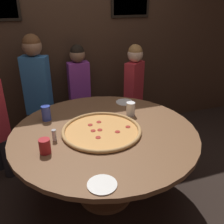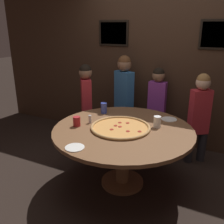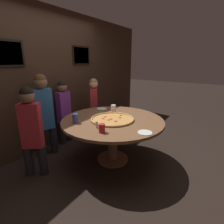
{
  "view_description": "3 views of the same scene",
  "coord_description": "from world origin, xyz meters",
  "px_view_note": "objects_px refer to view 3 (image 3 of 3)",
  "views": [
    {
      "loc": [
        -0.57,
        -1.82,
        1.82
      ],
      "look_at": [
        0.09,
        0.04,
        0.89
      ],
      "focal_mm": 40.0,
      "sensor_mm": 36.0,
      "label": 1
    },
    {
      "loc": [
        1.07,
        -2.44,
        1.86
      ],
      "look_at": [
        -0.12,
        -0.06,
        0.94
      ],
      "focal_mm": 40.0,
      "sensor_mm": 36.0,
      "label": 2
    },
    {
      "loc": [
        -2.21,
        -1.47,
        1.65
      ],
      "look_at": [
        -0.02,
        0.0,
        0.86
      ],
      "focal_mm": 28.0,
      "sensor_mm": 36.0,
      "label": 3
    }
  ],
  "objects_px": {
    "giant_pizza": "(112,119)",
    "drink_cup_near_left": "(102,128)",
    "diner_far_right": "(64,109)",
    "drink_cup_beside_pizza": "(113,109)",
    "white_plate_beside_cup": "(102,109)",
    "diner_side_left": "(31,128)",
    "white_plate_far_back": "(145,133)",
    "diner_far_left": "(44,111)",
    "drink_cup_far_right": "(75,118)",
    "diner_side_right": "(94,103)",
    "condiment_shaker": "(97,124)",
    "dining_table": "(113,126)"
  },
  "relations": [
    {
      "from": "diner_side_right",
      "to": "white_plate_beside_cup",
      "type": "bearing_deg",
      "value": 19.05
    },
    {
      "from": "diner_far_left",
      "to": "white_plate_far_back",
      "type": "bearing_deg",
      "value": 121.84
    },
    {
      "from": "drink_cup_near_left",
      "to": "drink_cup_far_right",
      "type": "relative_size",
      "value": 0.8
    },
    {
      "from": "drink_cup_beside_pizza",
      "to": "condiment_shaker",
      "type": "xyz_separation_m",
      "value": [
        -0.77,
        -0.23,
        -0.02
      ]
    },
    {
      "from": "drink_cup_beside_pizza",
      "to": "diner_far_left",
      "type": "relative_size",
      "value": 0.09
    },
    {
      "from": "drink_cup_far_right",
      "to": "white_plate_far_back",
      "type": "relative_size",
      "value": 0.75
    },
    {
      "from": "drink_cup_near_left",
      "to": "diner_side_right",
      "type": "distance_m",
      "value": 1.68
    },
    {
      "from": "drink_cup_far_right",
      "to": "diner_far_right",
      "type": "bearing_deg",
      "value": 59.09
    },
    {
      "from": "diner_far_right",
      "to": "diner_side_left",
      "type": "xyz_separation_m",
      "value": [
        -1.0,
        -0.47,
        0.03
      ]
    },
    {
      "from": "drink_cup_near_left",
      "to": "drink_cup_beside_pizza",
      "type": "bearing_deg",
      "value": 24.2
    },
    {
      "from": "condiment_shaker",
      "to": "diner_far_left",
      "type": "height_order",
      "value": "diner_far_left"
    },
    {
      "from": "giant_pizza",
      "to": "drink_cup_beside_pizza",
      "type": "bearing_deg",
      "value": 31.3
    },
    {
      "from": "drink_cup_far_right",
      "to": "drink_cup_beside_pizza",
      "type": "relative_size",
      "value": 1.08
    },
    {
      "from": "drink_cup_near_left",
      "to": "condiment_shaker",
      "type": "relative_size",
      "value": 1.19
    },
    {
      "from": "dining_table",
      "to": "white_plate_beside_cup",
      "type": "relative_size",
      "value": 8.45
    },
    {
      "from": "white_plate_far_back",
      "to": "drink_cup_beside_pizza",
      "type": "bearing_deg",
      "value": 57.04
    },
    {
      "from": "giant_pizza",
      "to": "diner_far_left",
      "type": "distance_m",
      "value": 1.2
    },
    {
      "from": "drink_cup_far_right",
      "to": "drink_cup_beside_pizza",
      "type": "height_order",
      "value": "drink_cup_far_right"
    },
    {
      "from": "drink_cup_beside_pizza",
      "to": "condiment_shaker",
      "type": "relative_size",
      "value": 1.38
    },
    {
      "from": "diner_far_left",
      "to": "giant_pizza",
      "type": "bearing_deg",
      "value": 135.59
    },
    {
      "from": "drink_cup_beside_pizza",
      "to": "diner_side_left",
      "type": "height_order",
      "value": "diner_side_left"
    },
    {
      "from": "diner_side_left",
      "to": "diner_far_left",
      "type": "bearing_deg",
      "value": -89.23
    },
    {
      "from": "condiment_shaker",
      "to": "diner_side_left",
      "type": "distance_m",
      "value": 0.91
    },
    {
      "from": "white_plate_beside_cup",
      "to": "diner_side_left",
      "type": "relative_size",
      "value": 0.15
    },
    {
      "from": "white_plate_beside_cup",
      "to": "drink_cup_far_right",
      "type": "bearing_deg",
      "value": -170.09
    },
    {
      "from": "diner_side_right",
      "to": "white_plate_far_back",
      "type": "bearing_deg",
      "value": 23.84
    },
    {
      "from": "drink_cup_beside_pizza",
      "to": "white_plate_beside_cup",
      "type": "bearing_deg",
      "value": 78.34
    },
    {
      "from": "drink_cup_beside_pizza",
      "to": "diner_side_left",
      "type": "xyz_separation_m",
      "value": [
        -1.29,
        0.52,
        -0.06
      ]
    },
    {
      "from": "giant_pizza",
      "to": "diner_far_left",
      "type": "bearing_deg",
      "value": 112.05
    },
    {
      "from": "giant_pizza",
      "to": "drink_cup_near_left",
      "type": "xyz_separation_m",
      "value": [
        -0.49,
        -0.16,
        0.04
      ]
    },
    {
      "from": "white_plate_beside_cup",
      "to": "diner_side_left",
      "type": "distance_m",
      "value": 1.37
    },
    {
      "from": "drink_cup_far_right",
      "to": "diner_side_right",
      "type": "height_order",
      "value": "diner_side_right"
    },
    {
      "from": "dining_table",
      "to": "white_plate_far_back",
      "type": "height_order",
      "value": "white_plate_far_back"
    },
    {
      "from": "condiment_shaker",
      "to": "diner_far_right",
      "type": "relative_size",
      "value": 0.08
    },
    {
      "from": "giant_pizza",
      "to": "diner_far_left",
      "type": "height_order",
      "value": "diner_far_left"
    },
    {
      "from": "dining_table",
      "to": "diner_far_left",
      "type": "distance_m",
      "value": 1.22
    },
    {
      "from": "drink_cup_far_right",
      "to": "drink_cup_beside_pizza",
      "type": "xyz_separation_m",
      "value": [
        0.79,
        -0.16,
        -0.01
      ]
    },
    {
      "from": "dining_table",
      "to": "diner_side_right",
      "type": "xyz_separation_m",
      "value": [
        0.71,
        0.97,
        0.11
      ]
    },
    {
      "from": "diner_far_left",
      "to": "diner_far_right",
      "type": "height_order",
      "value": "diner_far_left"
    },
    {
      "from": "drink_cup_near_left",
      "to": "white_plate_beside_cup",
      "type": "xyz_separation_m",
      "value": [
        0.92,
        0.7,
        -0.05
      ]
    },
    {
      "from": "white_plate_far_back",
      "to": "diner_far_right",
      "type": "bearing_deg",
      "value": 81.91
    },
    {
      "from": "white_plate_beside_cup",
      "to": "diner_side_right",
      "type": "relative_size",
      "value": 0.15
    },
    {
      "from": "drink_cup_near_left",
      "to": "diner_far_right",
      "type": "height_order",
      "value": "diner_far_right"
    },
    {
      "from": "diner_far_left",
      "to": "diner_side_right",
      "type": "distance_m",
      "value": 1.2
    },
    {
      "from": "white_plate_beside_cup",
      "to": "condiment_shaker",
      "type": "bearing_deg",
      "value": -146.91
    },
    {
      "from": "diner_far_right",
      "to": "giant_pizza",
      "type": "bearing_deg",
      "value": 84.81
    },
    {
      "from": "drink_cup_far_right",
      "to": "drink_cup_beside_pizza",
      "type": "distance_m",
      "value": 0.81
    },
    {
      "from": "white_plate_far_back",
      "to": "diner_far_right",
      "type": "relative_size",
      "value": 0.15
    },
    {
      "from": "giant_pizza",
      "to": "white_plate_beside_cup",
      "type": "distance_m",
      "value": 0.69
    },
    {
      "from": "condiment_shaker",
      "to": "diner_side_left",
      "type": "bearing_deg",
      "value": 124.88
    }
  ]
}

